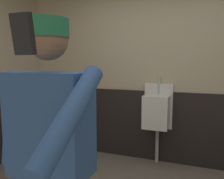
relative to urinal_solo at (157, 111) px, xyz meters
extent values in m
cube|color=beige|center=(0.05, 0.22, 0.67)|extent=(4.92, 0.12, 2.89)
cube|color=black|center=(0.05, 0.14, -0.26)|extent=(4.32, 0.03, 1.03)
cube|color=white|center=(0.00, 0.13, 0.05)|extent=(0.40, 0.05, 0.65)
cube|color=white|center=(0.00, -0.04, 0.00)|extent=(0.34, 0.30, 0.45)
cylinder|color=#B7BABF|center=(0.00, 0.12, 0.34)|extent=(0.04, 0.04, 0.24)
cylinder|color=#B7BABF|center=(0.00, 0.09, -0.50)|extent=(0.05, 0.05, 0.55)
cube|color=#335999|center=(-0.20, -2.15, 0.35)|extent=(0.44, 0.24, 0.56)
cylinder|color=#335999|center=(-0.46, -2.15, 0.35)|extent=(0.17, 0.09, 0.56)
cylinder|color=#335999|center=(0.06, -2.37, 0.47)|extent=(0.09, 0.50, 0.39)
sphere|color=#8C664C|center=(-0.20, -2.15, 0.80)|extent=(0.21, 0.21, 0.21)
cylinder|color=#26724C|center=(-0.20, -2.15, 0.85)|extent=(0.22, 0.22, 0.10)
cube|color=black|center=(0.10, -2.66, 0.76)|extent=(0.06, 0.04, 0.11)
camera|label=1|loc=(0.55, -3.16, 0.68)|focal=37.12mm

